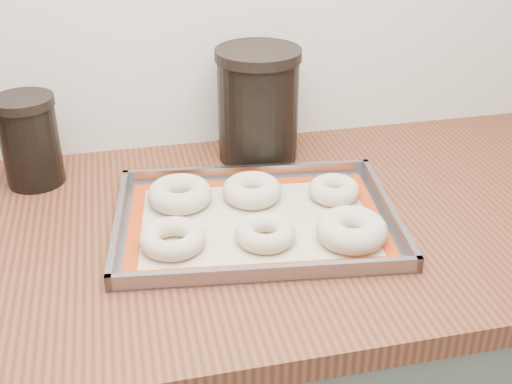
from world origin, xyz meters
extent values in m
cube|color=brown|center=(0.00, 1.68, 0.88)|extent=(3.06, 0.68, 0.04)
cube|color=gray|center=(0.21, 1.66, 0.90)|extent=(0.50, 0.38, 0.00)
cube|color=gray|center=(0.23, 1.82, 0.91)|extent=(0.46, 0.07, 0.02)
cube|color=gray|center=(0.19, 1.50, 0.91)|extent=(0.46, 0.07, 0.02)
cube|color=gray|center=(-0.01, 1.69, 0.91)|extent=(0.05, 0.33, 0.02)
cube|color=gray|center=(0.44, 1.63, 0.91)|extent=(0.05, 0.33, 0.02)
cube|color=#C6B793|center=(0.21, 1.66, 0.90)|extent=(0.45, 0.34, 0.00)
cube|color=#AE310B|center=(0.23, 1.79, 0.91)|extent=(0.42, 0.07, 0.00)
cube|color=#AE310B|center=(0.20, 1.53, 0.91)|extent=(0.42, 0.07, 0.00)
cube|color=#AE310B|center=(0.02, 1.68, 0.91)|extent=(0.05, 0.25, 0.00)
cube|color=#AE310B|center=(0.41, 1.63, 0.91)|extent=(0.05, 0.25, 0.00)
torus|color=beige|center=(0.07, 1.61, 0.92)|extent=(0.13, 0.13, 0.03)
torus|color=beige|center=(0.21, 1.59, 0.92)|extent=(0.11, 0.11, 0.03)
torus|color=beige|center=(0.35, 1.57, 0.93)|extent=(0.12, 0.12, 0.04)
torus|color=beige|center=(0.10, 1.74, 0.92)|extent=(0.13, 0.13, 0.04)
torus|color=beige|center=(0.22, 1.73, 0.92)|extent=(0.10, 0.10, 0.04)
torus|color=beige|center=(0.36, 1.70, 0.92)|extent=(0.09, 0.09, 0.03)
cylinder|color=black|center=(-0.15, 1.89, 0.98)|extent=(0.10, 0.10, 0.15)
cylinder|color=black|center=(-0.15, 1.89, 1.06)|extent=(0.11, 0.11, 0.02)
cylinder|color=black|center=(0.27, 1.91, 1.00)|extent=(0.16, 0.16, 0.20)
cylinder|color=black|center=(0.27, 1.91, 1.11)|extent=(0.16, 0.16, 0.02)
camera|label=1|loc=(0.01, 0.77, 1.47)|focal=45.00mm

